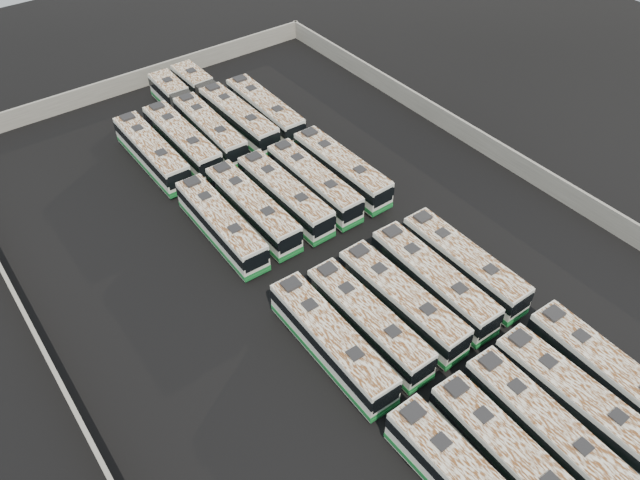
{
  "coord_description": "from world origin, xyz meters",
  "views": [
    {
      "loc": [
        -22.69,
        -29.46,
        36.92
      ],
      "look_at": [
        0.01,
        1.0,
        1.6
      ],
      "focal_mm": 35.0,
      "sensor_mm": 36.0,
      "label": 1
    }
  ],
  "objects_px": {
    "bus_back_right": "(223,106)",
    "bus_midfront_center": "(401,301)",
    "bus_front_far_right": "(607,374)",
    "bus_midfront_left": "(368,322)",
    "bus_midfront_far_right": "(463,263)",
    "bus_midback_center": "(285,195)",
    "bus_front_right": "(576,401)",
    "bus_back_center": "(196,117)",
    "bus_back_left": "(182,141)",
    "bus_back_far_left": "(152,152)",
    "bus_back_far_right": "(265,110)",
    "bus_front_left": "(511,459)",
    "bus_midback_far_left": "(221,224)",
    "bus_midback_left": "(252,208)",
    "bus_midback_right": "(314,183)",
    "bus_front_center": "(543,428)",
    "bus_midfront_far_left": "(331,342)",
    "bus_midfront_right": "(433,281)",
    "bus_midback_far_right": "(341,169)"
  },
  "relations": [
    {
      "from": "bus_midfront_far_left",
      "to": "bus_front_far_right",
      "type": "bearing_deg",
      "value": -43.98
    },
    {
      "from": "bus_midback_right",
      "to": "bus_midback_left",
      "type": "bearing_deg",
      "value": 177.89
    },
    {
      "from": "bus_midfront_center",
      "to": "bus_front_center",
      "type": "bearing_deg",
      "value": -91.19
    },
    {
      "from": "bus_back_far_left",
      "to": "bus_midfront_left",
      "type": "bearing_deg",
      "value": -83.41
    },
    {
      "from": "bus_midfront_left",
      "to": "bus_back_far_right",
      "type": "height_order",
      "value": "bus_back_far_right"
    },
    {
      "from": "bus_front_left",
      "to": "bus_back_right",
      "type": "height_order",
      "value": "bus_back_right"
    },
    {
      "from": "bus_midfront_far_right",
      "to": "bus_back_right",
      "type": "height_order",
      "value": "bus_back_right"
    },
    {
      "from": "bus_front_right",
      "to": "bus_back_far_right",
      "type": "xyz_separation_m",
      "value": [
        3.28,
        42.15,
        0.01
      ]
    },
    {
      "from": "bus_front_center",
      "to": "bus_back_far_right",
      "type": "height_order",
      "value": "bus_back_far_right"
    },
    {
      "from": "bus_front_right",
      "to": "bus_back_center",
      "type": "height_order",
      "value": "bus_front_right"
    },
    {
      "from": "bus_midfront_far_right",
      "to": "bus_midback_center",
      "type": "height_order",
      "value": "bus_midfront_far_right"
    },
    {
      "from": "bus_front_far_right",
      "to": "bus_midback_center",
      "type": "height_order",
      "value": "bus_front_far_right"
    },
    {
      "from": "bus_midback_far_right",
      "to": "bus_back_right",
      "type": "distance_m",
      "value": 16.9
    },
    {
      "from": "bus_midback_left",
      "to": "bus_back_right",
      "type": "xyz_separation_m",
      "value": [
        6.58,
        16.47,
        -0.0
      ]
    },
    {
      "from": "bus_front_far_right",
      "to": "bus_midfront_left",
      "type": "height_order",
      "value": "bus_front_far_right"
    },
    {
      "from": "bus_midfront_center",
      "to": "bus_midback_far_left",
      "type": "distance_m",
      "value": 16.94
    },
    {
      "from": "bus_midback_center",
      "to": "bus_back_right",
      "type": "xyz_separation_m",
      "value": [
        3.26,
        16.65,
        0.02
      ]
    },
    {
      "from": "bus_midfront_right",
      "to": "bus_front_center",
      "type": "bearing_deg",
      "value": -103.0
    },
    {
      "from": "bus_midback_right",
      "to": "bus_back_far_left",
      "type": "xyz_separation_m",
      "value": [
        -9.89,
        13.32,
        0.04
      ]
    },
    {
      "from": "bus_midback_right",
      "to": "bus_midfront_center",
      "type": "bearing_deg",
      "value": -102.13
    },
    {
      "from": "bus_midfront_far_left",
      "to": "bus_back_far_right",
      "type": "bearing_deg",
      "value": 66.63
    },
    {
      "from": "bus_back_far_right",
      "to": "bus_back_far_left",
      "type": "bearing_deg",
      "value": -179.13
    },
    {
      "from": "bus_front_left",
      "to": "bus_back_far_right",
      "type": "distance_m",
      "value": 43.43
    },
    {
      "from": "bus_front_far_right",
      "to": "bus_midback_right",
      "type": "relative_size",
      "value": 1.02
    },
    {
      "from": "bus_midfront_far_left",
      "to": "bus_midback_right",
      "type": "bearing_deg",
      "value": 58.7
    },
    {
      "from": "bus_midfront_left",
      "to": "bus_front_far_right",
      "type": "bearing_deg",
      "value": -53.11
    },
    {
      "from": "bus_midback_far_left",
      "to": "bus_back_center",
      "type": "bearing_deg",
      "value": 69.61
    },
    {
      "from": "bus_back_left",
      "to": "bus_front_right",
      "type": "bearing_deg",
      "value": -81.22
    },
    {
      "from": "bus_front_right",
      "to": "bus_midback_left",
      "type": "height_order",
      "value": "bus_midback_left"
    },
    {
      "from": "bus_midfront_center",
      "to": "bus_back_far_left",
      "type": "distance_m",
      "value": 29.7
    },
    {
      "from": "bus_back_right",
      "to": "bus_midfront_center",
      "type": "bearing_deg",
      "value": -96.83
    },
    {
      "from": "bus_front_right",
      "to": "bus_midback_left",
      "type": "bearing_deg",
      "value": 101.41
    },
    {
      "from": "bus_front_center",
      "to": "bus_back_far_left",
      "type": "bearing_deg",
      "value": 100.36
    },
    {
      "from": "bus_front_center",
      "to": "bus_midback_center",
      "type": "relative_size",
      "value": 0.99
    },
    {
      "from": "bus_midback_left",
      "to": "bus_midback_center",
      "type": "distance_m",
      "value": 3.32
    },
    {
      "from": "bus_midfront_center",
      "to": "bus_back_right",
      "type": "height_order",
      "value": "bus_back_right"
    },
    {
      "from": "bus_midfront_right",
      "to": "bus_midback_left",
      "type": "distance_m",
      "value": 17.11
    },
    {
      "from": "bus_front_left",
      "to": "bus_midback_far_left",
      "type": "xyz_separation_m",
      "value": [
        -3.27,
        29.02,
        0.0
      ]
    },
    {
      "from": "bus_front_right",
      "to": "bus_midfront_center",
      "type": "xyz_separation_m",
      "value": [
        -3.31,
        13.21,
        -0.01
      ]
    },
    {
      "from": "bus_midback_center",
      "to": "bus_back_far_left",
      "type": "height_order",
      "value": "bus_back_far_left"
    },
    {
      "from": "bus_midfront_center",
      "to": "bus_midback_left",
      "type": "xyz_separation_m",
      "value": [
        -3.19,
        15.87,
        0.01
      ]
    },
    {
      "from": "bus_midback_center",
      "to": "bus_midback_right",
      "type": "xyz_separation_m",
      "value": [
        3.21,
        -0.05,
        -0.01
      ]
    },
    {
      "from": "bus_front_far_right",
      "to": "bus_back_left",
      "type": "distance_m",
      "value": 43.32
    },
    {
      "from": "bus_back_far_left",
      "to": "bus_back_center",
      "type": "relative_size",
      "value": 0.66
    },
    {
      "from": "bus_back_right",
      "to": "bus_front_center",
      "type": "bearing_deg",
      "value": -95.04
    },
    {
      "from": "bus_midfront_left",
      "to": "bus_midback_left",
      "type": "xyz_separation_m",
      "value": [
        0.08,
        15.9,
        0.03
      ]
    },
    {
      "from": "bus_front_right",
      "to": "bus_midback_left",
      "type": "distance_m",
      "value": 29.79
    },
    {
      "from": "bus_midfront_right",
      "to": "bus_midback_far_right",
      "type": "xyz_separation_m",
      "value": [
        3.31,
        15.7,
        -0.01
      ]
    },
    {
      "from": "bus_back_far_left",
      "to": "bus_back_right",
      "type": "relative_size",
      "value": 0.65
    },
    {
      "from": "bus_back_center",
      "to": "bus_back_right",
      "type": "height_order",
      "value": "bus_back_right"
    }
  ]
}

